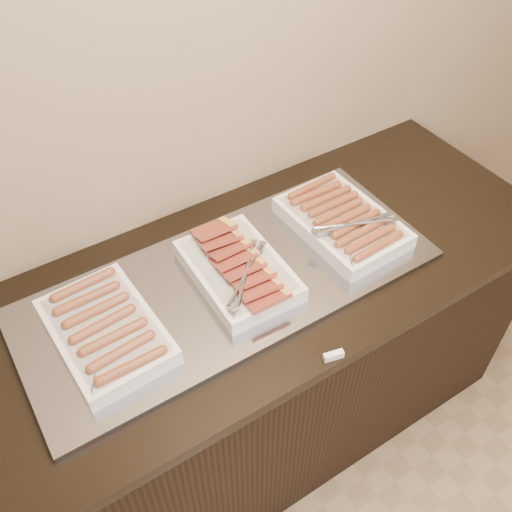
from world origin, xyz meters
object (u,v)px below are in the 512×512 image
Objects in this scene: dish_left at (106,330)px; dish_center at (238,269)px; counter at (241,367)px; dish_right at (343,221)px; warming_tray at (230,283)px.

dish_left is 0.40m from dish_center.
counter is at bearing 89.34° from dish_center.
dish_center is at bearing -92.20° from counter.
dish_center reaches higher than dish_left.
counter is 5.23× the size of dish_right.
dish_left is (-0.37, -0.00, 0.04)m from warming_tray.
warming_tray reaches higher than counter.
warming_tray is at bearing 180.00° from counter.
dish_left is 0.78m from dish_right.
dish_right is (0.38, -0.00, 0.50)m from counter.
dish_right is (0.38, 0.00, -0.00)m from dish_center.
dish_right is at bearing -2.89° from dish_left.
dish_center is 0.38m from dish_right.
counter is 0.50m from dish_center.
dish_left is (-0.40, -0.00, 0.50)m from counter.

